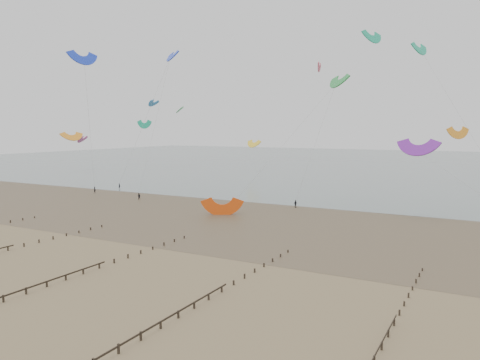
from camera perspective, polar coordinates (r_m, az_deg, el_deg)
name	(u,v)px	position (r m, az deg, el deg)	size (l,w,h in m)	color
ground	(112,253)	(69.74, -15.32, -8.54)	(500.00, 500.00, 0.00)	brown
sea_and_shore	(215,212)	(98.86, -3.11, -3.96)	(500.00, 665.00, 0.03)	#475654
groynes	(8,296)	(54.84, -26.43, -12.57)	(72.16, 50.16, 1.00)	black
kitesurfer_lead	(95,190)	(134.02, -17.29, -1.14)	(0.66, 0.43, 1.81)	black
kitesurfers	(357,210)	(99.61, 14.02, -3.58)	(123.93, 23.19, 1.73)	black
grounded_kite	(222,215)	(95.97, -2.18, -4.27)	(7.26, 3.80, 5.53)	#E64A0E
kites_airborne	(302,115)	(147.45, 7.53, 7.91)	(238.65, 115.66, 40.93)	#D62B41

